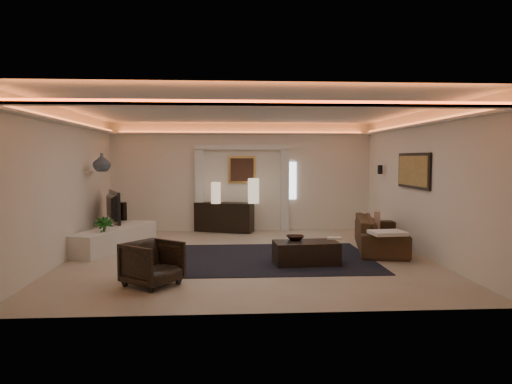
{
  "coord_description": "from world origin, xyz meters",
  "views": [
    {
      "loc": [
        -0.42,
        -9.38,
        1.96
      ],
      "look_at": [
        0.2,
        0.6,
        1.25
      ],
      "focal_mm": 33.44,
      "sensor_mm": 36.0,
      "label": 1
    }
  ],
  "objects": [
    {
      "name": "magazine",
      "position": [
        1.63,
        -0.5,
        0.42
      ],
      "size": [
        0.28,
        0.21,
        0.03
      ],
      "primitive_type": "cube",
      "rotation": [
        0.0,
        0.0,
        -0.06
      ],
      "color": "#F4E6CD",
      "rests_on": "coffee_table"
    },
    {
      "name": "ginger_jar",
      "position": [
        -3.15,
        1.27,
        1.87
      ],
      "size": [
        0.46,
        0.46,
        0.4
      ],
      "primitive_type": "imported",
      "rotation": [
        0.0,
        0.0,
        0.24
      ],
      "color": "#3E474F",
      "rests_on": "wall_niche"
    },
    {
      "name": "ceiling",
      "position": [
        0.0,
        0.0,
        2.9
      ],
      "size": [
        7.0,
        7.0,
        0.0
      ],
      "primitive_type": "plane",
      "rotation": [
        3.14,
        0.0,
        0.0
      ],
      "color": "white",
      "rests_on": "ground"
    },
    {
      "name": "floor",
      "position": [
        0.0,
        0.0,
        0.0
      ],
      "size": [
        7.0,
        7.0,
        0.0
      ],
      "primitive_type": "plane",
      "color": "#BDB39B",
      "rests_on": "ground"
    },
    {
      "name": "wall_back",
      "position": [
        0.0,
        3.5,
        1.45
      ],
      "size": [
        7.0,
        0.0,
        7.0
      ],
      "primitive_type": "plane",
      "rotation": [
        1.57,
        0.0,
        0.0
      ],
      "color": "#F2E4CF",
      "rests_on": "ground"
    },
    {
      "name": "figurine",
      "position": [
        -2.91,
        2.24,
        0.64
      ],
      "size": [
        0.2,
        0.2,
        0.43
      ],
      "primitive_type": "cylinder",
      "rotation": [
        0.0,
        0.0,
        0.27
      ],
      "color": "black",
      "rests_on": "media_ledge"
    },
    {
      "name": "sofa",
      "position": [
        2.86,
        0.55,
        0.35
      ],
      "size": [
        2.54,
        1.42,
        0.7
      ],
      "primitive_type": "imported",
      "rotation": [
        0.0,
        0.0,
        1.36
      ],
      "color": "#4F3717",
      "rests_on": "ground"
    },
    {
      "name": "art_panel_frame",
      "position": [
        3.47,
        0.3,
        1.7
      ],
      "size": [
        0.04,
        1.64,
        0.74
      ],
      "primitive_type": "cube",
      "color": "black",
      "rests_on": "wall_right"
    },
    {
      "name": "wall_front",
      "position": [
        0.0,
        -3.5,
        1.45
      ],
      "size": [
        7.0,
        0.0,
        7.0
      ],
      "primitive_type": "plane",
      "rotation": [
        -1.57,
        0.0,
        0.0
      ],
      "color": "#F2E4CF",
      "rests_on": "ground"
    },
    {
      "name": "bowl",
      "position": [
        0.87,
        -0.56,
        0.45
      ],
      "size": [
        0.34,
        0.34,
        0.08
      ],
      "primitive_type": "imported",
      "rotation": [
        0.0,
        0.0,
        -0.01
      ],
      "color": "black",
      "rests_on": "coffee_table"
    },
    {
      "name": "daylight_slit",
      "position": [
        1.35,
        3.48,
        1.35
      ],
      "size": [
        0.25,
        0.03,
        1.0
      ],
      "primitive_type": "cube",
      "color": "white",
      "rests_on": "wall_back"
    },
    {
      "name": "cove_soffit",
      "position": [
        0.0,
        0.0,
        2.62
      ],
      "size": [
        7.0,
        7.0,
        0.04
      ],
      "primitive_type": "cube",
      "color": "silver",
      "rests_on": "ceiling"
    },
    {
      "name": "painting_canvas",
      "position": [
        0.0,
        3.44,
        1.65
      ],
      "size": [
        0.62,
        0.02,
        0.62
      ],
      "primitive_type": "cube",
      "color": "#4C2D1E",
      "rests_on": "wall_back"
    },
    {
      "name": "console",
      "position": [
        -0.48,
        3.25,
        0.4
      ],
      "size": [
        1.61,
        0.95,
        0.77
      ],
      "primitive_type": "cube",
      "rotation": [
        0.0,
        0.0,
        -0.33
      ],
      "color": "black",
      "rests_on": "ground"
    },
    {
      "name": "alcove_header",
      "position": [
        0.0,
        3.4,
        2.25
      ],
      "size": [
        2.52,
        0.2,
        0.12
      ],
      "primitive_type": "cube",
      "color": "silver",
      "rests_on": "wall_back"
    },
    {
      "name": "pilaster_left",
      "position": [
        -1.15,
        3.4,
        1.1
      ],
      "size": [
        0.22,
        0.2,
        2.2
      ],
      "primitive_type": "cube",
      "color": "silver",
      "rests_on": "ground"
    },
    {
      "name": "pilaster_right",
      "position": [
        1.15,
        3.4,
        1.1
      ],
      "size": [
        0.22,
        0.2,
        2.2
      ],
      "primitive_type": "cube",
      "color": "silver",
      "rests_on": "ground"
    },
    {
      "name": "art_panel_gold",
      "position": [
        3.44,
        0.3,
        1.7
      ],
      "size": [
        0.02,
        1.5,
        0.62
      ],
      "primitive_type": "cube",
      "color": "tan",
      "rests_on": "wall_right"
    },
    {
      "name": "area_rug",
      "position": [
        0.4,
        -0.2,
        0.01
      ],
      "size": [
        4.0,
        3.0,
        0.01
      ],
      "primitive_type": "cube",
      "color": "black",
      "rests_on": "ground"
    },
    {
      "name": "throw_pillow",
      "position": [
        2.97,
        1.08,
        0.55
      ],
      "size": [
        0.27,
        0.48,
        0.46
      ],
      "primitive_type": "cube",
      "rotation": [
        0.0,
        0.0,
        -0.32
      ],
      "color": "tan",
      "rests_on": "sofa"
    },
    {
      "name": "throw_blanket",
      "position": [
        2.62,
        -0.62,
        0.55
      ],
      "size": [
        0.67,
        0.57,
        0.07
      ],
      "primitive_type": "cube",
      "rotation": [
        0.0,
        0.0,
        0.1
      ],
      "color": "white",
      "rests_on": "sofa"
    },
    {
      "name": "painting_frame",
      "position": [
        0.0,
        3.47,
        1.65
      ],
      "size": [
        0.74,
        0.04,
        0.74
      ],
      "primitive_type": "cube",
      "color": "tan",
      "rests_on": "wall_back"
    },
    {
      "name": "plant",
      "position": [
        -2.94,
        0.46,
        0.38
      ],
      "size": [
        0.5,
        0.5,
        0.76
      ],
      "primitive_type": "imported",
      "rotation": [
        0.0,
        0.0,
        0.21
      ],
      "color": "#144411",
      "rests_on": "ground"
    },
    {
      "name": "coffee_table",
      "position": [
        1.04,
        -0.75,
        0.2
      ],
      "size": [
        1.22,
        0.73,
        0.44
      ],
      "primitive_type": "cube",
      "rotation": [
        0.0,
        0.0,
        0.08
      ],
      "color": "black",
      "rests_on": "ground"
    },
    {
      "name": "wall_right",
      "position": [
        3.5,
        0.0,
        1.45
      ],
      "size": [
        0.0,
        7.0,
        7.0
      ],
      "primitive_type": "plane",
      "rotation": [
        1.57,
        0.0,
        -1.57
      ],
      "color": "#F2E4CF",
      "rests_on": "ground"
    },
    {
      "name": "armchair",
      "position": [
        -1.56,
        -2.07,
        0.34
      ],
      "size": [
        1.05,
        1.04,
        0.69
      ],
      "primitive_type": "imported",
      "rotation": [
        0.0,
        0.0,
        0.91
      ],
      "color": "black",
      "rests_on": "ground"
    },
    {
      "name": "wall_left",
      "position": [
        -3.5,
        0.0,
        1.45
      ],
      "size": [
        0.0,
        7.0,
        7.0
      ],
      "primitive_type": "plane",
      "rotation": [
        1.57,
        0.0,
        1.57
      ],
      "color": "#F2E4CF",
      "rests_on": "ground"
    },
    {
      "name": "lamp_right",
      "position": [
        0.28,
        3.01,
        1.09
      ],
      "size": [
        0.37,
        0.37,
        0.65
      ],
      "primitive_type": "cylinder",
      "rotation": [
        0.0,
        0.0,
        -0.36
      ],
      "color": "beige",
      "rests_on": "console"
    },
    {
      "name": "lamp_left",
      "position": [
        -0.7,
        3.01,
        1.09
      ],
      "size": [
        0.31,
        0.31,
        0.55
      ],
      "primitive_type": "cylinder",
      "rotation": [
        0.0,
        0.0,
        0.28
      ],
      "color": "beige",
      "rests_on": "console"
    },
    {
      "name": "media_ledge",
      "position": [
        -2.84,
        0.98,
        0.22
      ],
      "size": [
        1.48,
        2.58,
        0.47
      ],
      "primitive_type": "cube",
      "rotation": [
        0.0,
        0.0,
        -0.36
      ],
      "color": "silver",
      "rests_on": "ground"
    },
    {
      "name": "wall_sconce",
      "position": [
        3.38,
        2.2,
        1.68
      ],
      "size": [
        0.12,
        0.12,
        0.22
      ],
      "primitive_type": "cylinder",
      "color": "black",
      "rests_on": "wall_right"
    },
    {
      "name": "tv",
      "position": [
        -3.15,
        1.79,
        0.82
      ],
      "size": [
        1.25,
        0.63,
        0.74
      ],
      "primitive_type": "imported",
      "rotation": [
        0.0,
        0.0,
        1.95
      ],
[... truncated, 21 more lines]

